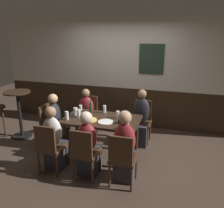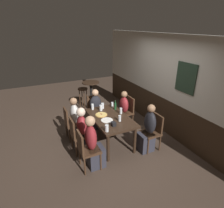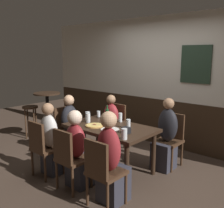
% 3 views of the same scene
% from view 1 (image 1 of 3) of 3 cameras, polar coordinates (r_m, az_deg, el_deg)
% --- Properties ---
extents(ground_plane, '(12.00, 12.00, 0.00)m').
position_cam_1_polar(ground_plane, '(4.70, -2.41, -11.99)').
color(ground_plane, '#423328').
extents(wall_back, '(6.40, 0.13, 2.60)m').
position_cam_1_polar(wall_back, '(5.75, 2.98, 7.40)').
color(wall_back, '#332316').
rests_on(wall_back, ground_plane).
extents(dining_table, '(1.40, 0.83, 0.74)m').
position_cam_1_polar(dining_table, '(4.41, -2.51, -4.68)').
color(dining_table, black).
rests_on(dining_table, ground_plane).
extents(chair_left_near, '(0.40, 0.40, 0.88)m').
position_cam_1_polar(chair_left_near, '(4.05, -14.94, -9.78)').
color(chair_left_near, '#422B1C').
rests_on(chair_left_near, ground_plane).
extents(chair_left_far, '(0.40, 0.40, 0.88)m').
position_cam_1_polar(chair_left_far, '(5.40, -5.72, -2.20)').
color(chair_left_far, '#422B1C').
rests_on(chair_left_far, ground_plane).
extents(chair_mid_near, '(0.40, 0.40, 0.88)m').
position_cam_1_polar(chair_mid_near, '(3.78, -6.79, -11.33)').
color(chair_mid_near, '#422B1C').
rests_on(chair_mid_near, ground_plane).
extents(chair_right_near, '(0.40, 0.40, 0.88)m').
position_cam_1_polar(chair_right_near, '(3.60, 2.48, -12.80)').
color(chair_right_near, '#422B1C').
rests_on(chair_right_near, ground_plane).
extents(chair_head_west, '(0.40, 0.40, 0.88)m').
position_cam_1_polar(chair_head_west, '(4.94, -14.85, -4.69)').
color(chair_head_west, '#422B1C').
rests_on(chair_head_west, ground_plane).
extents(chair_right_far, '(0.40, 0.40, 0.88)m').
position_cam_1_polar(chair_right_far, '(5.08, 7.29, -3.59)').
color(chair_right_far, '#422B1C').
rests_on(chair_right_far, ground_plane).
extents(person_left_near, '(0.34, 0.37, 1.14)m').
position_cam_1_polar(person_left_near, '(4.18, -13.74, -9.08)').
color(person_left_near, '#2D2D38').
rests_on(person_left_near, ground_plane).
extents(person_left_far, '(0.34, 0.37, 1.09)m').
position_cam_1_polar(person_left_far, '(5.28, -6.39, -3.21)').
color(person_left_far, '#2D2D38').
rests_on(person_left_far, ground_plane).
extents(person_mid_near, '(0.34, 0.37, 1.12)m').
position_cam_1_polar(person_mid_near, '(3.92, -5.80, -10.55)').
color(person_mid_near, '#2D2D38').
rests_on(person_mid_near, ground_plane).
extents(person_right_near, '(0.34, 0.37, 1.19)m').
position_cam_1_polar(person_right_near, '(3.73, 3.13, -11.44)').
color(person_right_near, '#2D2D38').
rests_on(person_right_near, ground_plane).
extents(person_head_west, '(0.37, 0.34, 1.13)m').
position_cam_1_polar(person_head_west, '(4.86, -13.20, -5.14)').
color(person_head_west, '#2D2D38').
rests_on(person_head_west, ground_plane).
extents(person_right_far, '(0.34, 0.37, 1.17)m').
position_cam_1_polar(person_right_far, '(4.93, 6.95, -4.30)').
color(person_right_far, '#2D2D38').
rests_on(person_right_far, ground_plane).
extents(pizza, '(0.29, 0.29, 0.03)m').
position_cam_1_polar(pizza, '(4.30, -5.58, -3.84)').
color(pizza, tan).
rests_on(pizza, dining_table).
extents(beer_glass_half, '(0.06, 0.06, 0.14)m').
position_cam_1_polar(beer_glass_half, '(4.37, 1.40, -2.70)').
color(beer_glass_half, silver).
rests_on(beer_glass_half, dining_table).
extents(tumbler_short, '(0.06, 0.06, 0.11)m').
position_cam_1_polar(tumbler_short, '(4.86, -7.64, -0.92)').
color(tumbler_short, silver).
rests_on(tumbler_short, dining_table).
extents(tumbler_water, '(0.07, 0.07, 0.15)m').
position_cam_1_polar(tumbler_water, '(4.46, -8.08, -2.40)').
color(tumbler_water, silver).
rests_on(tumbler_water, dining_table).
extents(pint_glass_pale, '(0.08, 0.08, 0.15)m').
position_cam_1_polar(pint_glass_pale, '(3.90, 3.57, -5.28)').
color(pint_glass_pale, silver).
rests_on(pint_glass_pale, dining_table).
extents(highball_clear, '(0.08, 0.08, 0.15)m').
position_cam_1_polar(highball_clear, '(4.58, -8.84, -1.89)').
color(highball_clear, silver).
rests_on(highball_clear, dining_table).
extents(pint_glass_stout, '(0.06, 0.06, 0.15)m').
position_cam_1_polar(pint_glass_stout, '(4.65, -1.83, -1.33)').
color(pint_glass_stout, silver).
rests_on(pint_glass_stout, dining_table).
extents(pint_glass_amber, '(0.07, 0.07, 0.16)m').
position_cam_1_polar(pint_glass_amber, '(4.38, -10.89, -2.87)').
color(pint_glass_amber, silver).
rests_on(pint_glass_amber, dining_table).
extents(beer_bottle_green, '(0.06, 0.06, 0.25)m').
position_cam_1_polar(beer_bottle_green, '(4.73, -5.18, -0.74)').
color(beer_bottle_green, '#194723').
rests_on(beer_bottle_green, dining_table).
extents(plate_white_large, '(0.28, 0.28, 0.01)m').
position_cam_1_polar(plate_white_large, '(4.21, -1.55, -4.34)').
color(plate_white_large, white).
rests_on(plate_white_large, dining_table).
extents(condiment_caddy, '(0.11, 0.09, 0.09)m').
position_cam_1_polar(condiment_caddy, '(4.15, 2.32, -4.12)').
color(condiment_caddy, black).
rests_on(condiment_caddy, dining_table).
extents(side_bar_table, '(0.56, 0.56, 1.05)m').
position_cam_1_polar(side_bar_table, '(5.56, -21.56, -1.50)').
color(side_bar_table, black).
rests_on(side_bar_table, ground_plane).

